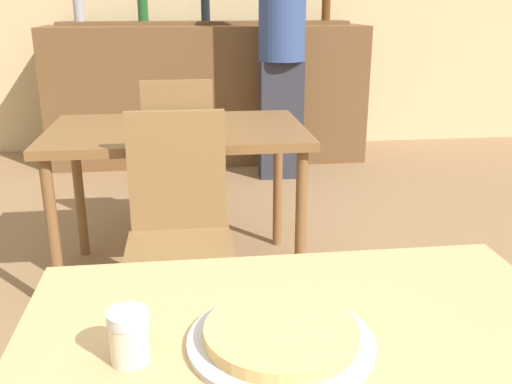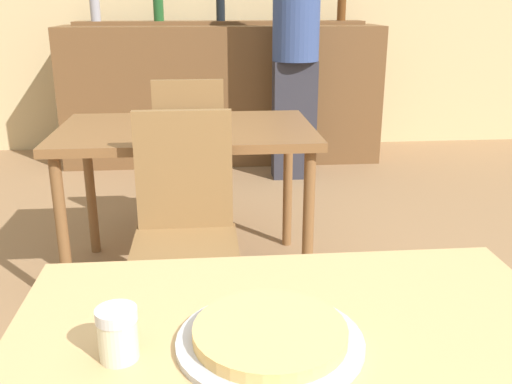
{
  "view_description": "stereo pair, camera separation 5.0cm",
  "coord_description": "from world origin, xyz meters",
  "px_view_note": "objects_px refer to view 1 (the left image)",
  "views": [
    {
      "loc": [
        -0.2,
        -0.86,
        1.3
      ],
      "look_at": [
        -0.02,
        0.55,
        0.83
      ],
      "focal_mm": 40.0,
      "sensor_mm": 36.0,
      "label": 1
    },
    {
      "loc": [
        -0.15,
        -0.86,
        1.3
      ],
      "look_at": [
        -0.02,
        0.55,
        0.83
      ],
      "focal_mm": 40.0,
      "sensor_mm": 36.0,
      "label": 2
    }
  ],
  "objects_px": {
    "chair_far_side_front": "(179,218)",
    "chair_far_side_back": "(179,149)",
    "pizza_tray": "(281,337)",
    "person_standing": "(282,43)",
    "cheese_shaker": "(129,336)"
  },
  "relations": [
    {
      "from": "chair_far_side_front",
      "to": "pizza_tray",
      "type": "bearing_deg",
      "value": -80.98
    },
    {
      "from": "pizza_tray",
      "to": "cheese_shaker",
      "type": "height_order",
      "value": "cheese_shaker"
    },
    {
      "from": "pizza_tray",
      "to": "cheese_shaker",
      "type": "relative_size",
      "value": 3.56
    },
    {
      "from": "person_standing",
      "to": "chair_far_side_back",
      "type": "bearing_deg",
      "value": -125.38
    },
    {
      "from": "pizza_tray",
      "to": "cheese_shaker",
      "type": "distance_m",
      "value": 0.26
    },
    {
      "from": "chair_far_side_back",
      "to": "pizza_tray",
      "type": "height_order",
      "value": "chair_far_side_back"
    },
    {
      "from": "chair_far_side_front",
      "to": "person_standing",
      "type": "xyz_separation_m",
      "value": [
        0.76,
        2.15,
        0.51
      ]
    },
    {
      "from": "chair_far_side_front",
      "to": "chair_far_side_back",
      "type": "distance_m",
      "value": 1.08
    },
    {
      "from": "chair_far_side_back",
      "to": "person_standing",
      "type": "distance_m",
      "value": 1.41
    },
    {
      "from": "chair_far_side_back",
      "to": "person_standing",
      "type": "xyz_separation_m",
      "value": [
        0.76,
        1.07,
        0.51
      ]
    },
    {
      "from": "chair_far_side_front",
      "to": "cheese_shaker",
      "type": "relative_size",
      "value": 9.71
    },
    {
      "from": "pizza_tray",
      "to": "chair_far_side_front",
      "type": "bearing_deg",
      "value": 99.02
    },
    {
      "from": "person_standing",
      "to": "chair_far_side_front",
      "type": "bearing_deg",
      "value": -109.46
    },
    {
      "from": "chair_far_side_back",
      "to": "chair_far_side_front",
      "type": "bearing_deg",
      "value": 90.0
    },
    {
      "from": "cheese_shaker",
      "to": "person_standing",
      "type": "height_order",
      "value": "person_standing"
    }
  ]
}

